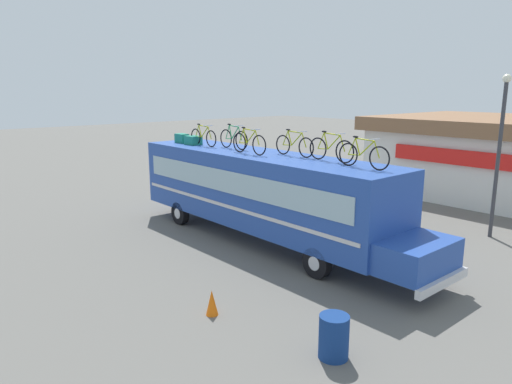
{
  "coord_description": "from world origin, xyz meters",
  "views": [
    {
      "loc": [
        12.6,
        -11.02,
        5.41
      ],
      "look_at": [
        -0.12,
        0.0,
        1.75
      ],
      "focal_mm": 33.16,
      "sensor_mm": 36.0,
      "label": 1
    }
  ],
  "objects_px": {
    "luggage_bag_1": "(182,138)",
    "luggage_bag_2": "(193,140)",
    "rooftop_bicycle_1": "(203,137)",
    "rooftop_bicycle_5": "(331,149)",
    "rooftop_bicycle_6": "(363,155)",
    "trash_bin": "(334,337)",
    "bus": "(263,190)",
    "rooftop_bicycle_2": "(234,139)",
    "rooftop_bicycle_3": "(249,143)",
    "traffic_cone": "(212,303)",
    "rooftop_bicycle_4": "(294,145)",
    "street_lamp": "(500,146)"
  },
  "relations": [
    {
      "from": "luggage_bag_1",
      "to": "luggage_bag_2",
      "type": "relative_size",
      "value": 0.95
    },
    {
      "from": "rooftop_bicycle_1",
      "to": "rooftop_bicycle_5",
      "type": "relative_size",
      "value": 0.96
    },
    {
      "from": "luggage_bag_1",
      "to": "rooftop_bicycle_6",
      "type": "relative_size",
      "value": 0.34
    },
    {
      "from": "rooftop_bicycle_5",
      "to": "rooftop_bicycle_6",
      "type": "height_order",
      "value": "rooftop_bicycle_5"
    },
    {
      "from": "rooftop_bicycle_1",
      "to": "trash_bin",
      "type": "bearing_deg",
      "value": -20.79
    },
    {
      "from": "bus",
      "to": "rooftop_bicycle_2",
      "type": "height_order",
      "value": "rooftop_bicycle_2"
    },
    {
      "from": "bus",
      "to": "rooftop_bicycle_3",
      "type": "height_order",
      "value": "rooftop_bicycle_3"
    },
    {
      "from": "trash_bin",
      "to": "traffic_cone",
      "type": "height_order",
      "value": "trash_bin"
    },
    {
      "from": "rooftop_bicycle_1",
      "to": "rooftop_bicycle_4",
      "type": "distance_m",
      "value": 4.53
    },
    {
      "from": "rooftop_bicycle_4",
      "to": "rooftop_bicycle_6",
      "type": "xyz_separation_m",
      "value": [
        3.06,
        -0.29,
        0.0
      ]
    },
    {
      "from": "luggage_bag_1",
      "to": "rooftop_bicycle_2",
      "type": "relative_size",
      "value": 0.37
    },
    {
      "from": "luggage_bag_2",
      "to": "rooftop_bicycle_1",
      "type": "height_order",
      "value": "rooftop_bicycle_1"
    },
    {
      "from": "rooftop_bicycle_3",
      "to": "luggage_bag_2",
      "type": "bearing_deg",
      "value": 178.12
    },
    {
      "from": "street_lamp",
      "to": "rooftop_bicycle_1",
      "type": "bearing_deg",
      "value": -141.02
    },
    {
      "from": "rooftop_bicycle_1",
      "to": "traffic_cone",
      "type": "relative_size",
      "value": 2.71
    },
    {
      "from": "luggage_bag_2",
      "to": "rooftop_bicycle_5",
      "type": "distance_m",
      "value": 6.78
    },
    {
      "from": "luggage_bag_1",
      "to": "rooftop_bicycle_4",
      "type": "relative_size",
      "value": 0.34
    },
    {
      "from": "luggage_bag_1",
      "to": "rooftop_bicycle_2",
      "type": "height_order",
      "value": "rooftop_bicycle_2"
    },
    {
      "from": "rooftop_bicycle_4",
      "to": "trash_bin",
      "type": "bearing_deg",
      "value": -38.51
    },
    {
      "from": "rooftop_bicycle_4",
      "to": "rooftop_bicycle_5",
      "type": "relative_size",
      "value": 0.99
    },
    {
      "from": "rooftop_bicycle_1",
      "to": "street_lamp",
      "type": "height_order",
      "value": "street_lamp"
    },
    {
      "from": "luggage_bag_1",
      "to": "rooftop_bicycle_2",
      "type": "distance_m",
      "value": 3.1
    },
    {
      "from": "bus",
      "to": "rooftop_bicycle_2",
      "type": "bearing_deg",
      "value": 176.01
    },
    {
      "from": "rooftop_bicycle_1",
      "to": "rooftop_bicycle_6",
      "type": "xyz_separation_m",
      "value": [
        7.55,
        0.34,
        0.01
      ]
    },
    {
      "from": "rooftop_bicycle_1",
      "to": "rooftop_bicycle_4",
      "type": "xyz_separation_m",
      "value": [
        4.48,
        0.63,
        0.01
      ]
    },
    {
      "from": "traffic_cone",
      "to": "street_lamp",
      "type": "distance_m",
      "value": 12.12
    },
    {
      "from": "rooftop_bicycle_6",
      "to": "street_lamp",
      "type": "relative_size",
      "value": 0.3
    },
    {
      "from": "rooftop_bicycle_2",
      "to": "street_lamp",
      "type": "distance_m",
      "value": 9.71
    },
    {
      "from": "luggage_bag_1",
      "to": "rooftop_bicycle_1",
      "type": "bearing_deg",
      "value": 1.38
    },
    {
      "from": "rooftop_bicycle_6",
      "to": "traffic_cone",
      "type": "distance_m",
      "value": 5.96
    },
    {
      "from": "rooftop_bicycle_1",
      "to": "rooftop_bicycle_3",
      "type": "height_order",
      "value": "rooftop_bicycle_3"
    },
    {
      "from": "rooftop_bicycle_5",
      "to": "rooftop_bicycle_1",
      "type": "bearing_deg",
      "value": -173.86
    },
    {
      "from": "bus",
      "to": "street_lamp",
      "type": "distance_m",
      "value": 8.71
    },
    {
      "from": "bus",
      "to": "rooftop_bicycle_6",
      "type": "bearing_deg",
      "value": 1.75
    },
    {
      "from": "rooftop_bicycle_2",
      "to": "traffic_cone",
      "type": "distance_m",
      "value": 8.01
    },
    {
      "from": "bus",
      "to": "rooftop_bicycle_4",
      "type": "distance_m",
      "value": 2.08
    },
    {
      "from": "rooftop_bicycle_6",
      "to": "trash_bin",
      "type": "distance_m",
      "value": 5.79
    },
    {
      "from": "luggage_bag_2",
      "to": "street_lamp",
      "type": "distance_m",
      "value": 11.64
    },
    {
      "from": "rooftop_bicycle_2",
      "to": "luggage_bag_1",
      "type": "bearing_deg",
      "value": -173.01
    },
    {
      "from": "rooftop_bicycle_3",
      "to": "rooftop_bicycle_6",
      "type": "xyz_separation_m",
      "value": [
        4.5,
        0.51,
        -0.01
      ]
    },
    {
      "from": "bus",
      "to": "luggage_bag_2",
      "type": "height_order",
      "value": "luggage_bag_2"
    },
    {
      "from": "luggage_bag_2",
      "to": "bus",
      "type": "bearing_deg",
      "value": 3.65
    },
    {
      "from": "bus",
      "to": "luggage_bag_2",
      "type": "xyz_separation_m",
      "value": [
        -4.01,
        -0.26,
        1.5
      ]
    },
    {
      "from": "rooftop_bicycle_2",
      "to": "rooftop_bicycle_6",
      "type": "relative_size",
      "value": 0.94
    },
    {
      "from": "rooftop_bicycle_4",
      "to": "street_lamp",
      "type": "distance_m",
      "value": 7.57
    },
    {
      "from": "luggage_bag_1",
      "to": "traffic_cone",
      "type": "relative_size",
      "value": 0.95
    },
    {
      "from": "rooftop_bicycle_5",
      "to": "trash_bin",
      "type": "height_order",
      "value": "rooftop_bicycle_5"
    },
    {
      "from": "rooftop_bicycle_4",
      "to": "bus",
      "type": "bearing_deg",
      "value": -159.82
    },
    {
      "from": "luggage_bag_1",
      "to": "traffic_cone",
      "type": "bearing_deg",
      "value": -28.44
    },
    {
      "from": "rooftop_bicycle_2",
      "to": "street_lamp",
      "type": "height_order",
      "value": "street_lamp"
    }
  ]
}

